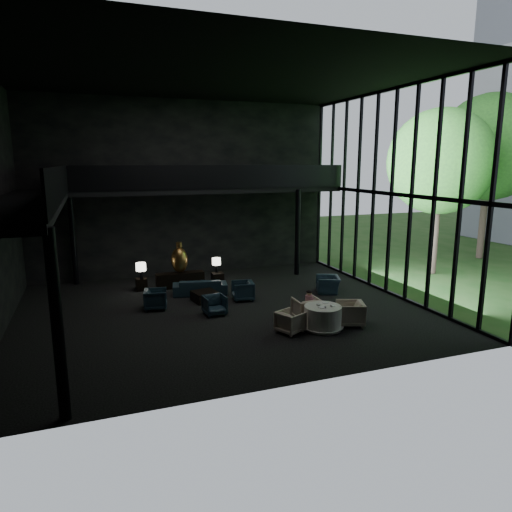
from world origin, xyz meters
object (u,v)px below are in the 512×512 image
object	(u,v)px
window_armchair	(328,282)
dining_chair_west	(290,321)
console	(180,280)
child	(309,298)
sofa	(200,284)
dining_chair_north	(307,307)
bronze_urn	(179,260)
coffee_table	(205,296)
lounge_armchair_west	(156,298)
table_lamp_right	(216,262)
dining_table	(323,319)
table_lamp_left	(141,268)
side_table_right	(218,279)
side_table_left	(141,284)
dining_chair_east	(350,311)
lounge_armchair_east	(243,289)
lounge_armchair_south	(215,305)

from	to	relation	value
window_armchair	dining_chair_west	xyz separation A→B (m)	(-3.30, -3.59, -0.05)
console	child	world-z (taller)	child
sofa	dining_chair_north	distance (m)	5.01
window_armchair	bronze_urn	bearing A→B (deg)	-95.93
dining_chair_north	coffee_table	bearing A→B (deg)	-48.80
lounge_armchair_west	dining_chair_north	xyz separation A→B (m)	(4.60, -2.93, 0.04)
table_lamp_right	lounge_armchair_west	bearing A→B (deg)	-138.64
dining_table	window_armchair	bearing A→B (deg)	58.85
window_armchair	dining_table	size ratio (longest dim) A/B	0.71
bronze_urn	lounge_armchair_west	distance (m)	3.08
table_lamp_left	side_table_right	xyz separation A→B (m)	(3.20, -0.10, -0.73)
dining_chair_west	lounge_armchair_west	bearing A→B (deg)	19.13
side_table_right	side_table_left	bearing A→B (deg)	175.29
side_table_right	sofa	bearing A→B (deg)	-131.96
dining_table	side_table_left	bearing A→B (deg)	126.73
bronze_urn	window_armchair	size ratio (longest dim) A/B	1.36
table_lamp_left	side_table_right	bearing A→B (deg)	-1.79
side_table_right	window_armchair	xyz separation A→B (m)	(3.92, -2.69, 0.15)
side_table_left	table_lamp_right	bearing A→B (deg)	-2.13
dining_chair_east	window_armchair	bearing A→B (deg)	-177.57
side_table_right	dining_table	xyz separation A→B (m)	(1.72, -6.33, 0.06)
window_armchair	dining_chair_west	world-z (taller)	window_armchair
child	dining_table	bearing A→B (deg)	89.49
dining_table	dining_chair_east	xyz separation A→B (m)	(1.01, -0.00, 0.15)
dining_table	dining_chair_west	distance (m)	1.10
console	dining_chair_north	size ratio (longest dim) A/B	2.18
sofa	bronze_urn	bearing A→B (deg)	-57.07
sofa	lounge_armchair_west	size ratio (longest dim) A/B	2.67
lounge_armchair_east	dining_chair_north	xyz separation A→B (m)	(1.29, -2.91, 0.04)
console	sofa	size ratio (longest dim) A/B	0.90
lounge_armchair_south	dining_chair_north	xyz separation A→B (m)	(2.75, -1.61, 0.10)
sofa	child	xyz separation A→B (m)	(2.78, -4.17, 0.29)
bronze_urn	side_table_right	xyz separation A→B (m)	(1.60, -0.15, -0.94)
window_armchair	child	distance (m)	3.45
table_lamp_left	coffee_table	world-z (taller)	table_lamp_left
lounge_armchair_east	lounge_armchair_south	bearing A→B (deg)	-39.71
side_table_left	dining_chair_west	xyz separation A→B (m)	(3.83, -6.54, 0.12)
sofa	dining_chair_east	distance (m)	6.40
lounge_armchair_west	lounge_armchair_south	size ratio (longest dim) A/B	1.15
table_lamp_right	dining_chair_east	xyz separation A→B (m)	(2.73, -6.48, -0.50)
bronze_urn	table_lamp_right	size ratio (longest dim) A/B	2.07
dining_table	dining_chair_west	world-z (taller)	dining_table
lounge_armchair_east	dining_chair_east	size ratio (longest dim) A/B	0.88
console	side_table_left	size ratio (longest dim) A/B	4.01
window_armchair	dining_chair_north	distance (m)	3.58
side_table_left	coffee_table	xyz separation A→B (m)	(2.11, -2.44, -0.06)
lounge_armchair_east	coffee_table	distance (m)	1.47
console	sofa	xyz separation A→B (m)	(0.55, -1.31, 0.12)
window_armchair	dining_chair_north	bearing A→B (deg)	-19.03
table_lamp_left	side_table_left	bearing A→B (deg)	90.00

